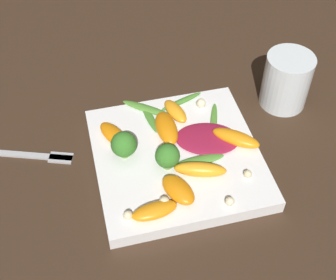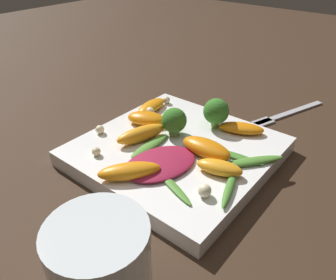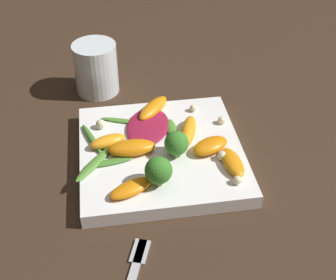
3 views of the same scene
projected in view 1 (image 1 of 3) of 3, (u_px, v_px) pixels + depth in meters
The scene contains 24 objects.
ground_plane at pixel (177, 163), 0.74m from camera, with size 2.40×2.40×0.00m, color #382619.
plate at pixel (177, 158), 0.73m from camera, with size 0.25×0.25×0.02m.
drinking_glass at pixel (286, 81), 0.80m from camera, with size 0.08×0.08×0.10m.
fork at pixel (32, 155), 0.75m from camera, with size 0.17×0.07×0.01m.
radicchio_leaf_0 at pixel (208, 139), 0.74m from camera, with size 0.12×0.09×0.01m.
orange_segment_0 at pixel (166, 128), 0.75m from camera, with size 0.03×0.07×0.02m.
orange_segment_1 at pixel (155, 211), 0.65m from camera, with size 0.07×0.03×0.02m.
orange_segment_2 at pixel (200, 170), 0.69m from camera, with size 0.08×0.05×0.02m.
orange_segment_3 at pixel (237, 140), 0.73m from camera, with size 0.08×0.07×0.02m.
orange_segment_4 at pixel (175, 111), 0.78m from camera, with size 0.04×0.06×0.02m.
orange_segment_5 at pixel (178, 190), 0.67m from camera, with size 0.06×0.07×0.02m.
orange_segment_6 at pixel (114, 135), 0.74m from camera, with size 0.05×0.07×0.01m.
broccoli_floret_0 at pixel (124, 145), 0.70m from camera, with size 0.04×0.04×0.05m.
broccoli_floret_1 at pixel (167, 156), 0.69m from camera, with size 0.04×0.04×0.04m.
arugula_sprig_0 at pixel (200, 160), 0.71m from camera, with size 0.08×0.02×0.01m.
arugula_sprig_1 at pixel (147, 109), 0.79m from camera, with size 0.08×0.07×0.01m.
arugula_sprig_2 at pixel (150, 118), 0.77m from camera, with size 0.02×0.07×0.01m.
arugula_sprig_3 at pixel (181, 101), 0.80m from camera, with size 0.08×0.04×0.01m.
arugula_sprig_4 at pixel (214, 121), 0.77m from camera, with size 0.04×0.08×0.00m.
macadamia_nut_0 at pixel (248, 174), 0.69m from camera, with size 0.01×0.01×0.01m.
macadamia_nut_1 at pixel (128, 215), 0.64m from camera, with size 0.01×0.01×0.01m.
macadamia_nut_2 at pixel (201, 103), 0.79m from camera, with size 0.02×0.02×0.02m.
macadamia_nut_3 at pixel (230, 201), 0.66m from camera, with size 0.01×0.01×0.01m.
macadamia_nut_4 at pixel (164, 202), 0.66m from camera, with size 0.02×0.02×0.02m.
Camera 1 is at (0.13, 0.45, 0.58)m, focal length 50.00 mm.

